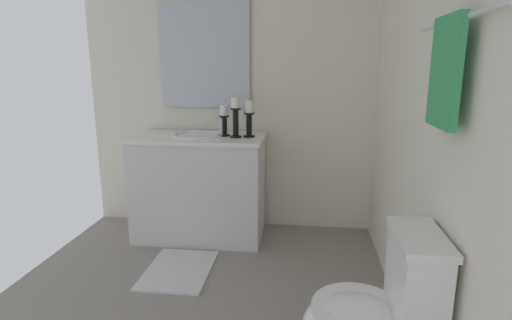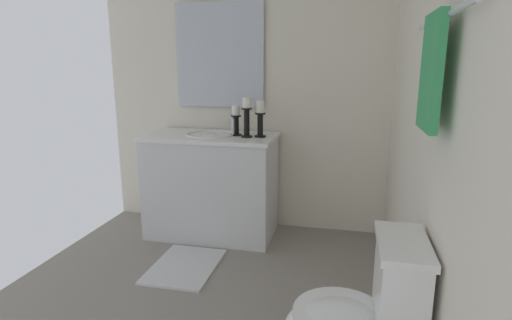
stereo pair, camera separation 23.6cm
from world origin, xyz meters
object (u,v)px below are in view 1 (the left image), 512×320
candle_holder_tall (249,118)px  towel_near_vanity (445,72)px  sink_basin (198,140)px  mirror (204,55)px  candle_holder_mid (224,120)px  vanity_cabinet (200,186)px  candle_holder_short (236,116)px  bath_mat (179,270)px  towel_bar (456,20)px  toilet (374,318)px

candle_holder_tall → towel_near_vanity: bearing=32.3°
sink_basin → towel_near_vanity: (1.50, 1.36, 0.56)m
mirror → candle_holder_mid: mirror is taller
vanity_cabinet → sink_basin: sink_basin is taller
mirror → candle_holder_short: 0.65m
mirror → candle_holder_tall: bearing=54.9°
candle_holder_short → towel_near_vanity: bearing=35.6°
candle_holder_short → bath_mat: (0.58, -0.31, -1.00)m
sink_basin → candle_holder_short: size_ratio=1.31×
candle_holder_tall → bath_mat: 1.24m
towel_bar → candle_holder_mid: bearing=-142.5°
bath_mat → candle_holder_short: bearing=151.8°
candle_holder_mid → toilet: size_ratio=0.32×
candle_holder_mid → towel_bar: (1.52, 1.16, 0.58)m
candle_holder_short → bath_mat: bearing=-28.2°
candle_holder_short → toilet: 1.86m
candle_holder_mid → bath_mat: bearing=-18.2°
sink_basin → towel_near_vanity: bearing=42.0°
sink_basin → toilet: size_ratio=0.54×
towel_bar → mirror: bearing=-142.4°
mirror → toilet: 2.45m
vanity_cabinet → candle_holder_mid: candle_holder_mid is taller
candle_holder_mid → towel_bar: size_ratio=0.29×
candle_holder_mid → towel_bar: 2.00m
toilet → vanity_cabinet: bearing=-143.7°
sink_basin → candle_holder_mid: (-0.02, 0.21, 0.16)m
vanity_cabinet → bath_mat: vanity_cabinet is taller
candle_holder_tall → candle_holder_short: (0.03, -0.10, 0.01)m
towel_bar → bath_mat: (-0.88, -1.38, -1.55)m
mirror → candle_holder_short: (0.32, 0.31, -0.46)m
towel_near_vanity → sink_basin: bearing=-138.0°
candle_holder_mid → bath_mat: candle_holder_mid is taller
vanity_cabinet → bath_mat: 0.75m
candle_holder_tall → towel_near_vanity: 1.81m
towel_near_vanity → toilet: bearing=-71.9°
candle_holder_short → towel_near_vanity: size_ratio=0.75×
candle_holder_mid → toilet: 1.94m
sink_basin → bath_mat: bearing=-0.1°
candle_holder_tall → candle_holder_mid: candle_holder_tall is taller
toilet → bath_mat: toilet is taller
candle_holder_short → candle_holder_mid: (-0.06, -0.10, -0.04)m
toilet → towel_near_vanity: 1.03m
vanity_cabinet → candle_holder_short: size_ratio=3.46×
sink_basin → towel_bar: size_ratio=0.48×
towel_near_vanity → candle_holder_mid: bearing=-143.0°
sink_basin → towel_bar: (1.50, 1.37, 0.74)m
candle_holder_tall → candle_holder_mid: size_ratio=1.17×
candle_holder_tall → bath_mat: candle_holder_tall is taller
candle_holder_tall → bath_mat: size_ratio=0.47×
candle_holder_tall → towel_bar: bearing=32.8°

